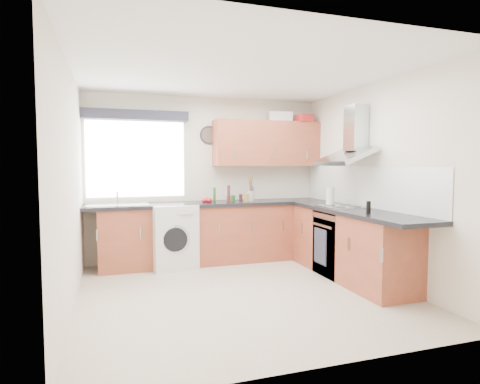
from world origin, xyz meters
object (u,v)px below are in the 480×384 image
object	(u,v)px
oven	(342,243)
extractor_hood	(350,142)
upper_cabinets	(267,144)
washing_machine	(172,236)

from	to	relation	value
oven	extractor_hood	distance (m)	1.35
upper_cabinets	washing_machine	distance (m)	2.06
extractor_hood	washing_machine	world-z (taller)	extractor_hood
oven	upper_cabinets	size ratio (longest dim) A/B	0.50
oven	upper_cabinets	xyz separation A→B (m)	(-0.55, 1.32, 1.38)
washing_machine	upper_cabinets	bearing A→B (deg)	0.46
upper_cabinets	oven	bearing A→B (deg)	-67.46
washing_machine	oven	bearing A→B (deg)	-35.51
extractor_hood	washing_machine	bearing A→B (deg)	153.39
extractor_hood	washing_machine	size ratio (longest dim) A/B	0.86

